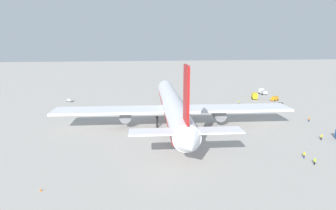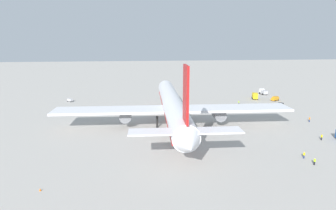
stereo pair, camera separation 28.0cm
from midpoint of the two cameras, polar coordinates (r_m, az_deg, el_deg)
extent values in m
plane|color=#ADA8A0|center=(92.32, 0.78, -3.95)|extent=(600.00, 600.00, 0.00)
cylinder|color=white|center=(90.55, 0.80, 0.22)|extent=(66.86, 9.23, 6.21)
cone|color=white|center=(125.62, -0.69, 3.82)|extent=(5.24, 6.31, 6.09)
cone|color=white|center=(55.85, 4.23, -8.05)|extent=(6.48, 6.18, 5.90)
cube|color=red|center=(58.21, 3.63, 2.22)|extent=(6.02, 0.77, 12.13)
cube|color=white|center=(59.20, -2.74, -5.52)|extent=(4.91, 11.44, 0.36)
cube|color=white|center=(60.96, 9.73, -5.14)|extent=(4.91, 11.44, 0.36)
cube|color=white|center=(87.99, -12.14, -1.08)|extent=(10.53, 34.30, 0.70)
cylinder|color=slate|center=(88.94, -8.73, -2.23)|extent=(5.31, 3.86, 3.63)
cube|color=white|center=(91.60, 13.60, -0.60)|extent=(10.53, 34.30, 0.70)
cylinder|color=slate|center=(91.64, 10.30, -1.88)|extent=(5.58, 4.01, 3.77)
cylinder|color=black|center=(114.33, -0.27, 0.35)|extent=(0.70, 0.70, 3.76)
cylinder|color=black|center=(88.28, -2.32, -3.48)|extent=(0.70, 0.70, 3.76)
cylinder|color=black|center=(89.21, 4.26, -3.33)|extent=(0.70, 0.70, 3.76)
cube|color=red|center=(90.95, 0.79, -0.83)|extent=(64.18, 8.80, 0.50)
cube|color=yellow|center=(139.32, 17.13, 1.95)|extent=(1.86, 2.39, 2.33)
cube|color=yellow|center=(136.94, 17.29, 1.80)|extent=(3.25, 2.77, 2.54)
cube|color=black|center=(139.68, 17.12, 2.23)|extent=(0.54, 1.73, 1.03)
cylinder|color=black|center=(139.24, 16.68, 1.49)|extent=(0.95, 0.52, 0.90)
cylinder|color=black|center=(139.58, 17.54, 1.46)|extent=(0.95, 0.52, 0.90)
cylinder|color=black|center=(136.44, 16.85, 1.25)|extent=(0.95, 0.52, 0.90)
cylinder|color=black|center=(136.78, 17.73, 1.22)|extent=(0.95, 0.52, 0.90)
cube|color=white|center=(152.78, 18.46, 2.79)|extent=(1.68, 2.40, 2.31)
cube|color=#B2B2B7|center=(150.58, 18.97, 2.50)|extent=(3.26, 2.55, 1.74)
cube|color=black|center=(153.13, 18.38, 3.04)|extent=(0.25, 1.92, 1.01)
cylinder|color=black|center=(152.28, 18.09, 2.34)|extent=(0.92, 0.38, 0.90)
cylinder|color=black|center=(153.43, 18.83, 2.36)|extent=(0.92, 0.38, 0.90)
cylinder|color=black|center=(149.60, 18.69, 2.12)|extent=(0.92, 0.38, 0.90)
cylinder|color=black|center=(150.78, 19.44, 2.14)|extent=(0.92, 0.38, 0.90)
cube|color=black|center=(121.71, 21.88, -0.03)|extent=(2.60, 2.64, 1.99)
cube|color=#B2B2B7|center=(118.73, 21.60, -0.26)|extent=(4.00, 3.80, 2.23)
cube|color=black|center=(122.19, 21.96, 0.25)|extent=(1.14, 1.35, 0.87)
cylinder|color=black|center=(121.94, 21.37, -0.44)|extent=(0.88, 0.81, 0.90)
cylinder|color=black|center=(121.59, 22.29, -0.56)|extent=(0.88, 0.81, 0.90)
cylinder|color=black|center=(118.44, 21.01, -0.79)|extent=(0.88, 0.81, 0.90)
cylinder|color=black|center=(118.09, 21.96, -0.91)|extent=(0.88, 0.81, 0.90)
cube|color=orange|center=(137.42, 20.91, 1.21)|extent=(3.70, 4.45, 1.10)
cube|color=orange|center=(137.44, 20.99, 1.55)|extent=(2.78, 3.10, 0.55)
cylinder|color=black|center=(135.92, 20.93, 0.85)|extent=(0.52, 0.66, 0.64)
cylinder|color=black|center=(136.85, 20.27, 0.98)|extent=(0.52, 0.66, 0.64)
cylinder|color=black|center=(138.21, 21.51, 0.99)|extent=(0.52, 0.66, 0.64)
cylinder|color=black|center=(139.12, 20.86, 1.12)|extent=(0.52, 0.66, 0.64)
cube|color=#595B60|center=(133.86, -19.51, 0.76)|extent=(2.98, 3.09, 0.15)
cylinder|color=#333338|center=(135.26, -19.95, 0.85)|extent=(0.46, 0.50, 0.08)
cube|color=silver|center=(133.75, -19.53, 0.99)|extent=(2.56, 2.65, 0.93)
cylinder|color=black|center=(134.36, -20.03, 0.73)|extent=(0.36, 0.38, 0.40)
cylinder|color=black|center=(135.15, -19.55, 0.84)|extent=(0.36, 0.38, 0.40)
cylinder|color=black|center=(132.60, -19.47, 0.62)|extent=(0.36, 0.38, 0.40)
cylinder|color=black|center=(133.39, -18.99, 0.73)|extent=(0.36, 0.38, 0.40)
cylinder|color=navy|center=(106.26, 26.83, -2.86)|extent=(0.44, 0.44, 0.89)
cylinder|color=orange|center=(106.07, 26.87, -2.45)|extent=(0.55, 0.55, 0.66)
sphere|color=beige|center=(105.96, 26.90, -2.22)|extent=(0.24, 0.24, 0.24)
cylinder|color=#3F3F47|center=(124.39, 14.15, 0.30)|extent=(0.41, 0.41, 0.84)
cylinder|color=#B2F219|center=(124.24, 14.16, 0.63)|extent=(0.51, 0.51, 0.63)
sphere|color=tan|center=(124.15, 14.18, 0.83)|extent=(0.23, 0.23, 0.23)
cylinder|color=black|center=(71.07, 27.69, -10.47)|extent=(0.45, 0.45, 0.80)
cylinder|color=#B2F219|center=(70.81, 27.75, -9.94)|extent=(0.56, 0.56, 0.60)
sphere|color=beige|center=(70.66, 27.78, -9.64)|extent=(0.22, 0.22, 0.22)
cylinder|color=black|center=(88.74, 28.79, -6.02)|extent=(0.45, 0.45, 0.87)
cylinder|color=yellow|center=(88.51, 28.84, -5.56)|extent=(0.56, 0.56, 0.65)
sphere|color=tan|center=(88.39, 28.87, -5.29)|extent=(0.23, 0.23, 0.23)
cylinder|color=navy|center=(73.65, 25.96, -9.46)|extent=(0.42, 0.42, 0.82)
cylinder|color=yellow|center=(73.40, 26.02, -8.94)|extent=(0.53, 0.53, 0.61)
sphere|color=beige|center=(73.25, 26.05, -8.64)|extent=(0.22, 0.22, 0.22)
cone|color=orange|center=(58.30, -24.73, -15.46)|extent=(0.36, 0.36, 0.55)
cone|color=orange|center=(120.65, -17.91, -0.40)|extent=(0.36, 0.36, 0.55)
cone|color=orange|center=(121.87, -19.00, -0.35)|extent=(0.36, 0.36, 0.55)
camera|label=1|loc=(0.14, -90.09, -0.02)|focal=29.80mm
camera|label=2|loc=(0.14, 89.91, 0.02)|focal=29.80mm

